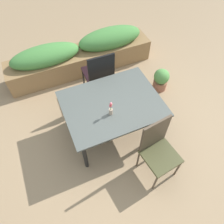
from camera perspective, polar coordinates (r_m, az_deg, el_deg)
name	(u,v)px	position (r m, az deg, el deg)	size (l,w,h in m)	color
ground_plane	(114,134)	(3.67, 0.60, -5.70)	(12.00, 12.00, 0.00)	#9E7F5B
dining_table	(112,106)	(3.18, 0.00, 1.62)	(1.40, 1.08, 0.71)	#4C514C
chair_far_side	(99,73)	(3.80, -3.38, 10.23)	(0.48, 0.48, 1.00)	black
chair_near_right	(158,148)	(2.98, 11.86, -9.12)	(0.49, 0.49, 1.01)	#444324
flower_vase	(111,109)	(2.93, -0.31, 0.81)	(0.05, 0.05, 0.24)	tan
planter_box	(81,55)	(4.51, -8.18, 14.54)	(2.88, 0.56, 0.77)	olive
potted_plant	(161,79)	(4.24, 12.66, 8.33)	(0.29, 0.29, 0.45)	#9E6047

